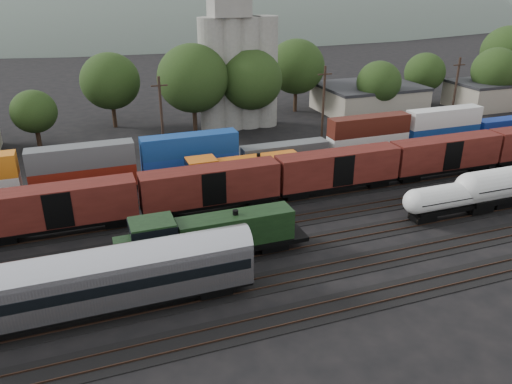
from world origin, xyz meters
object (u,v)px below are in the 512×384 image
object	(u,v)px
passenger_coach	(91,281)
grain_silo	(238,60)
orange_locomotive	(236,171)
green_locomotive	(203,237)
tank_car_a	(465,195)

from	to	relation	value
passenger_coach	grain_silo	world-z (taller)	grain_silo
passenger_coach	orange_locomotive	bearing A→B (deg)	48.60
green_locomotive	passenger_coach	size ratio (longest dim) A/B	0.72
green_locomotive	grain_silo	world-z (taller)	grain_silo
orange_locomotive	passenger_coach	bearing A→B (deg)	-131.40
tank_car_a	grain_silo	size ratio (longest dim) A/B	0.52
green_locomotive	grain_silo	distance (m)	45.13
tank_car_a	orange_locomotive	distance (m)	25.66
grain_silo	tank_car_a	bearing A→B (deg)	-73.71
orange_locomotive	grain_silo	distance (m)	28.85
orange_locomotive	green_locomotive	bearing A→B (deg)	-117.93
green_locomotive	passenger_coach	distance (m)	10.92
passenger_coach	orange_locomotive	world-z (taller)	passenger_coach
tank_car_a	grain_silo	bearing A→B (deg)	106.29
tank_car_a	grain_silo	world-z (taller)	grain_silo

